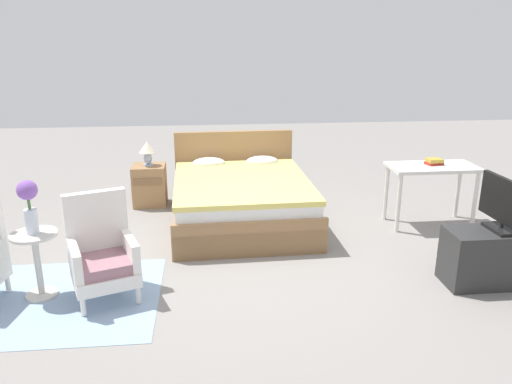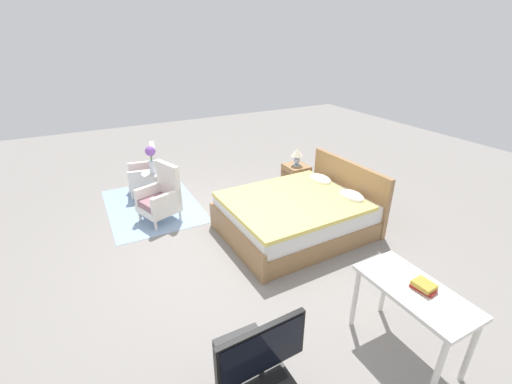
# 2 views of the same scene
# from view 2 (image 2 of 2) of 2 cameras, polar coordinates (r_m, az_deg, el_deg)

# --- Properties ---
(ground_plane) EXTENTS (16.00, 16.00, 0.00)m
(ground_plane) POSITION_cam_2_polar(r_m,az_deg,el_deg) (4.90, -2.65, -9.72)
(ground_plane) COLOR gray
(floor_rug) EXTENTS (2.10, 1.50, 0.01)m
(floor_rug) POSITION_cam_2_polar(r_m,az_deg,el_deg) (6.35, -16.84, -2.13)
(floor_rug) COLOR #8EA8C6
(floor_rug) RESTS_ON ground_plane
(bed) EXTENTS (1.70, 2.15, 0.96)m
(bed) POSITION_cam_2_polar(r_m,az_deg,el_deg) (5.23, 7.06, -3.67)
(bed) COLOR #997047
(bed) RESTS_ON ground_plane
(armchair_by_window_left) EXTENTS (0.62, 0.62, 0.92)m
(armchair_by_window_left) POSITION_cam_2_polar(r_m,az_deg,el_deg) (6.73, -17.82, 2.86)
(armchair_by_window_left) COLOR white
(armchair_by_window_left) RESTS_ON floor_rug
(armchair_by_window_right) EXTENTS (0.69, 0.69, 0.92)m
(armchair_by_window_right) POSITION_cam_2_polar(r_m,az_deg,el_deg) (5.69, -15.54, -0.97)
(armchair_by_window_right) COLOR white
(armchair_by_window_right) RESTS_ON floor_rug
(side_table) EXTENTS (0.40, 0.40, 0.61)m
(side_table) POSITION_cam_2_polar(r_m,az_deg,el_deg) (6.21, -16.49, 1.12)
(side_table) COLOR beige
(side_table) RESTS_ON ground_plane
(flower_vase) EXTENTS (0.17, 0.17, 0.48)m
(flower_vase) POSITION_cam_2_polar(r_m,az_deg,el_deg) (6.03, -17.09, 5.64)
(flower_vase) COLOR silver
(flower_vase) RESTS_ON side_table
(nightstand) EXTENTS (0.44, 0.41, 0.56)m
(nightstand) POSITION_cam_2_polar(r_m,az_deg,el_deg) (6.51, 6.64, 2.18)
(nightstand) COLOR #997047
(nightstand) RESTS_ON ground_plane
(table_lamp) EXTENTS (0.22, 0.22, 0.33)m
(table_lamp) POSITION_cam_2_polar(r_m,az_deg,el_deg) (6.34, 6.87, 6.28)
(table_lamp) COLOR #9EADC6
(table_lamp) RESTS_ON nightstand
(tv_flatscreen) EXTENTS (0.21, 0.70, 0.48)m
(tv_flatscreen) POSITION_cam_2_polar(r_m,az_deg,el_deg) (2.62, 1.02, -25.28)
(tv_flatscreen) COLOR black
(tv_flatscreen) RESTS_ON tv_stand
(vanity_desk) EXTENTS (1.04, 0.52, 0.75)m
(vanity_desk) POSITION_cam_2_polar(r_m,az_deg,el_deg) (3.51, 24.77, -15.83)
(vanity_desk) COLOR silver
(vanity_desk) RESTS_ON ground_plane
(book_stack) EXTENTS (0.23, 0.17, 0.07)m
(book_stack) POSITION_cam_2_polar(r_m,az_deg,el_deg) (3.44, 26.17, -13.90)
(book_stack) COLOR #AD2823
(book_stack) RESTS_ON vanity_desk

